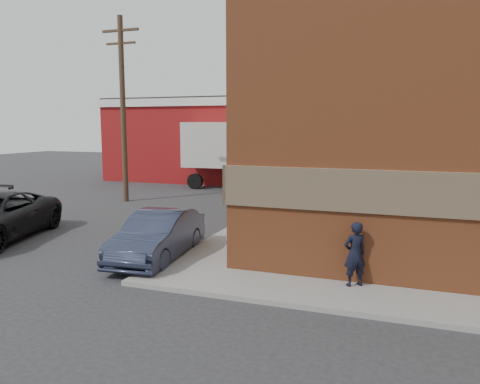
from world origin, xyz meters
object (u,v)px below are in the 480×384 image
Objects in this scene: box_truck at (249,151)px; warehouse at (232,139)px; man at (355,254)px; sedan at (158,236)px; utility_pole at (123,106)px.

warehouse is at bearing 118.85° from box_truck.
sedan is at bearing -42.79° from man.
utility_pole is 1.10× the size of box_truck.
utility_pole is 5.98× the size of man.
warehouse is 1.81× the size of utility_pole.
box_truck is at bearing -58.00° from warehouse.
box_truck is (2.77, -4.44, -0.52)m from warehouse.
warehouse is 10.82× the size of man.
utility_pole is (-1.50, -11.00, 1.93)m from warehouse.
man is 0.36× the size of sedan.
sedan is (6.70, -8.50, -4.06)m from utility_pole.
box_truck is (4.27, 6.56, -2.46)m from utility_pole.
box_truck is at bearing -98.32° from man.
sedan is 15.34m from box_truck.
warehouse is at bearing -97.13° from man.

